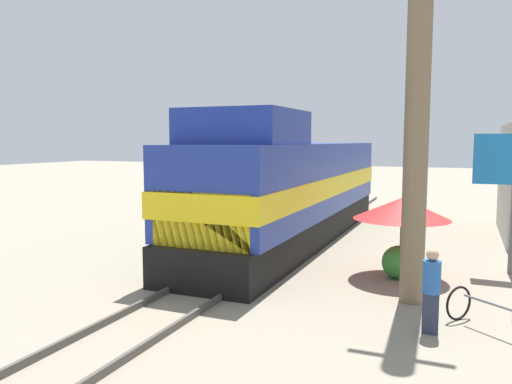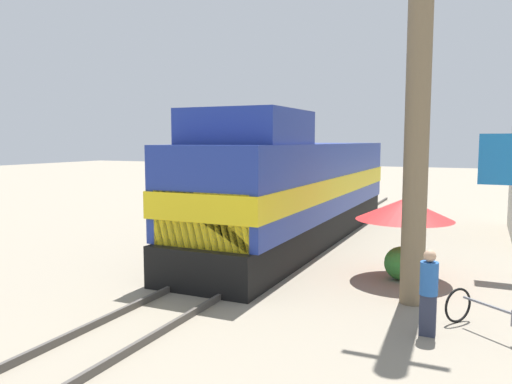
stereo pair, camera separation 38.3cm
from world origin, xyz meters
The scene contains 9 objects.
ground_plane centered at (0.00, 0.00, 0.00)m, with size 120.00×120.00×0.00m, color gray.
rail_near centered at (-0.72, 0.00, 0.07)m, with size 0.08×36.72×0.15m, color #4C4742.
rail_far centered at (0.72, 0.00, 0.07)m, with size 0.08×36.72×0.15m, color #4C4742.
locomotive centered at (0.00, 3.49, 1.97)m, with size 3.20×15.21×4.60m.
utility_pole centered at (4.84, -2.01, 4.81)m, with size 1.80×0.55×9.55m.
vendor_umbrella centered at (4.34, 0.09, 1.89)m, with size 2.60×2.60×2.19m.
shrub_cluster centered at (4.32, -0.12, 0.45)m, with size 0.90×0.90×0.90m, color #388C38.
person_bystander centered at (5.37, -3.89, 0.91)m, with size 0.34×0.34×1.67m.
bicycle centered at (6.57, -3.49, 0.37)m, with size 1.90×1.74×0.73m.
Camera 2 is at (6.23, -13.67, 3.73)m, focal length 35.00 mm.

